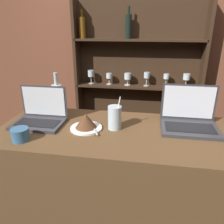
{
  "coord_description": "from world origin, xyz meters",
  "views": [
    {
      "loc": [
        0.05,
        -0.82,
        1.63
      ],
      "look_at": [
        -0.14,
        0.33,
        1.17
      ],
      "focal_mm": 35.0,
      "sensor_mm": 36.0,
      "label": 1
    }
  ],
  "objects_px": {
    "water_glass": "(115,118)",
    "wine_bottle_clear": "(58,99)",
    "laptop_far": "(189,119)",
    "cake_plate": "(86,122)",
    "laptop_near": "(41,115)",
    "coffee_cup": "(20,135)"
  },
  "relations": [
    {
      "from": "water_glass",
      "to": "laptop_near",
      "type": "bearing_deg",
      "value": 178.96
    },
    {
      "from": "laptop_near",
      "to": "water_glass",
      "type": "relative_size",
      "value": 1.52
    },
    {
      "from": "cake_plate",
      "to": "water_glass",
      "type": "relative_size",
      "value": 0.95
    },
    {
      "from": "laptop_near",
      "to": "water_glass",
      "type": "height_order",
      "value": "laptop_near"
    },
    {
      "from": "laptop_far",
      "to": "cake_plate",
      "type": "height_order",
      "value": "laptop_far"
    },
    {
      "from": "coffee_cup",
      "to": "wine_bottle_clear",
      "type": "bearing_deg",
      "value": 81.33
    },
    {
      "from": "laptop_far",
      "to": "water_glass",
      "type": "height_order",
      "value": "laptop_far"
    },
    {
      "from": "water_glass",
      "to": "coffee_cup",
      "type": "relative_size",
      "value": 2.15
    },
    {
      "from": "water_glass",
      "to": "coffee_cup",
      "type": "height_order",
      "value": "water_glass"
    },
    {
      "from": "laptop_near",
      "to": "cake_plate",
      "type": "relative_size",
      "value": 1.59
    },
    {
      "from": "water_glass",
      "to": "coffee_cup",
      "type": "bearing_deg",
      "value": -154.51
    },
    {
      "from": "laptop_near",
      "to": "laptop_far",
      "type": "relative_size",
      "value": 0.91
    },
    {
      "from": "wine_bottle_clear",
      "to": "coffee_cup",
      "type": "bearing_deg",
      "value": -98.67
    },
    {
      "from": "cake_plate",
      "to": "coffee_cup",
      "type": "distance_m",
      "value": 0.36
    },
    {
      "from": "laptop_far",
      "to": "wine_bottle_clear",
      "type": "bearing_deg",
      "value": 175.83
    },
    {
      "from": "water_glass",
      "to": "wine_bottle_clear",
      "type": "height_order",
      "value": "wine_bottle_clear"
    },
    {
      "from": "laptop_near",
      "to": "laptop_far",
      "type": "xyz_separation_m",
      "value": [
        0.89,
        0.09,
        0.0
      ]
    },
    {
      "from": "laptop_near",
      "to": "laptop_far",
      "type": "height_order",
      "value": "laptop_far"
    },
    {
      "from": "laptop_far",
      "to": "cake_plate",
      "type": "xyz_separation_m",
      "value": [
        -0.59,
        -0.13,
        -0.01
      ]
    },
    {
      "from": "wine_bottle_clear",
      "to": "coffee_cup",
      "type": "distance_m",
      "value": 0.39
    },
    {
      "from": "laptop_near",
      "to": "water_glass",
      "type": "bearing_deg",
      "value": -1.04
    },
    {
      "from": "cake_plate",
      "to": "coffee_cup",
      "type": "relative_size",
      "value": 2.04
    }
  ]
}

